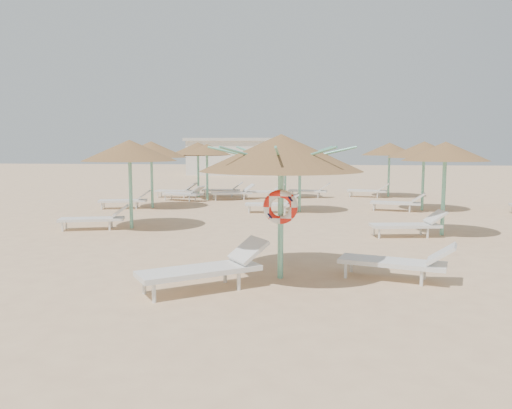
# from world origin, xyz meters

# --- Properties ---
(ground) EXTENTS (120.00, 120.00, 0.00)m
(ground) POSITION_xyz_m (0.00, 0.00, 0.00)
(ground) COLOR #DFB788
(ground) RESTS_ON ground
(main_palapa) EXTENTS (3.06, 3.06, 2.74)m
(main_palapa) POSITION_xyz_m (0.39, -0.16, 2.38)
(main_palapa) COLOR #75CCAA
(main_palapa) RESTS_ON ground
(lounger_main_a) EXTENTS (2.29, 1.88, 0.84)m
(lounger_main_a) POSITION_xyz_m (-0.83, -1.09, 0.40)
(lounger_main_a) COLOR white
(lounger_main_a) RESTS_ON ground
(lounger_main_b) EXTENTS (2.19, 1.21, 0.76)m
(lounger_main_b) POSITION_xyz_m (2.63, -0.07, 0.36)
(lounger_main_b) COLOR white
(lounger_main_b) RESTS_ON ground
(palapa_field) EXTENTS (20.08, 14.37, 2.73)m
(palapa_field) POSITION_xyz_m (1.28, 10.65, 2.31)
(palapa_field) COLOR #75CCAA
(palapa_field) RESTS_ON ground
(service_hut) EXTENTS (8.40, 4.40, 3.25)m
(service_hut) POSITION_xyz_m (-6.00, 35.00, 1.64)
(service_hut) COLOR silver
(service_hut) RESTS_ON ground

